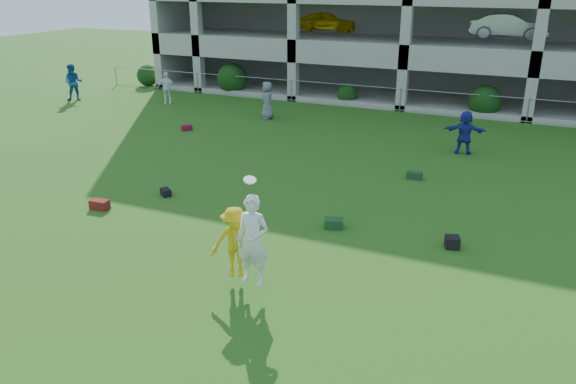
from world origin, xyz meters
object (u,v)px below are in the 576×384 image
at_px(bystander_b, 167,88).
at_px(crate_d, 452,242).
at_px(bystander_a, 74,82).
at_px(frisbee_contest, 242,241).
at_px(bystander_d, 465,132).
at_px(bystander_c, 267,100).

relative_size(bystander_b, crate_d, 4.91).
bearing_deg(bystander_a, frisbee_contest, -68.93).
bearing_deg(bystander_d, bystander_c, -19.02).
height_order(bystander_d, frisbee_contest, frisbee_contest).
bearing_deg(frisbee_contest, bystander_d, 76.15).
bearing_deg(bystander_b, frisbee_contest, -78.93).
height_order(bystander_d, crate_d, bystander_d).
xyz_separation_m(bystander_a, bystander_c, (11.52, 0.52, -0.10)).
distance_m(bystander_a, bystander_d, 20.99).
bearing_deg(bystander_c, crate_d, 13.77).
distance_m(bystander_a, frisbee_contest, 22.66).
height_order(bystander_c, bystander_d, bystander_c).
distance_m(bystander_a, bystander_b, 5.35).
height_order(crate_d, frisbee_contest, frisbee_contest).
distance_m(crate_d, frisbee_contest, 5.62).
distance_m(bystander_d, frisbee_contest, 12.72).
bearing_deg(bystander_b, crate_d, -63.01).
bearing_deg(crate_d, frisbee_contest, -135.02).
xyz_separation_m(bystander_a, frisbee_contest, (17.89, -13.90, 0.15)).
distance_m(bystander_c, frisbee_contest, 15.77).
relative_size(crate_d, frisbee_contest, 0.15).
xyz_separation_m(bystander_b, bystander_c, (6.33, -0.76, 0.03)).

